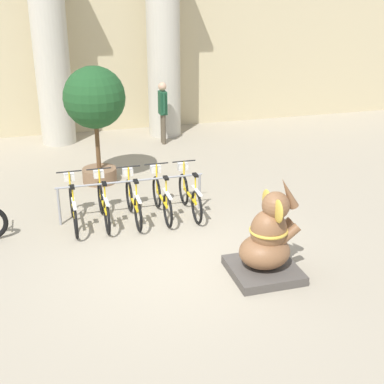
{
  "coord_description": "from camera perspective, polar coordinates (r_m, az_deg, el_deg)",
  "views": [
    {
      "loc": [
        -1.97,
        -7.67,
        4.43
      ],
      "look_at": [
        0.37,
        0.49,
        1.0
      ],
      "focal_mm": 50.0,
      "sensor_mm": 36.0,
      "label": 1
    }
  ],
  "objects": [
    {
      "name": "bicycle_0",
      "position": [
        10.33,
        -12.59,
        -1.53
      ],
      "size": [
        0.48,
        1.62,
        0.97
      ],
      "color": "black",
      "rests_on": "ground_plane"
    },
    {
      "name": "bicycle_1",
      "position": [
        10.38,
        -9.45,
        -1.19
      ],
      "size": [
        0.48,
        1.62,
        0.97
      ],
      "color": "black",
      "rests_on": "ground_plane"
    },
    {
      "name": "building_facade",
      "position": [
        16.45,
        -9.46,
        16.75
      ],
      "size": [
        20.0,
        0.2,
        6.0
      ],
      "color": "#C6B78E",
      "rests_on": "ground_plane"
    },
    {
      "name": "bicycle_3",
      "position": [
        10.53,
        -3.27,
        -0.56
      ],
      "size": [
        0.48,
        1.62,
        0.97
      ],
      "color": "black",
      "rests_on": "ground_plane"
    },
    {
      "name": "bicycle_4",
      "position": [
        10.66,
        -0.28,
        -0.23
      ],
      "size": [
        0.48,
        1.62,
        0.97
      ],
      "color": "black",
      "rests_on": "ground_plane"
    },
    {
      "name": "column_right",
      "position": [
        15.78,
        -3.07,
        15.41
      ],
      "size": [
        1.19,
        1.19,
        5.16
      ],
      "color": "#BCB7A8",
      "rests_on": "ground_plane"
    },
    {
      "name": "column_left",
      "position": [
        15.38,
        -14.84,
        14.57
      ],
      "size": [
        1.19,
        1.19,
        5.16
      ],
      "color": "#BCB7A8",
      "rests_on": "ground_plane"
    },
    {
      "name": "bike_rack",
      "position": [
        10.48,
        -6.5,
        0.31
      ],
      "size": [
        2.88,
        0.05,
        0.77
      ],
      "color": "gray",
      "rests_on": "ground_plane"
    },
    {
      "name": "potted_tree",
      "position": [
        12.08,
        -10.33,
        9.27
      ],
      "size": [
        1.37,
        1.37,
        2.66
      ],
      "color": "brown",
      "rests_on": "ground_plane"
    },
    {
      "name": "bicycle_2",
      "position": [
        10.41,
        -6.31,
        -0.94
      ],
      "size": [
        0.48,
        1.62,
        0.97
      ],
      "color": "black",
      "rests_on": "ground_plane"
    },
    {
      "name": "person_pedestrian",
      "position": [
        15.09,
        -3.14,
        9.03
      ],
      "size": [
        0.23,
        0.47,
        1.74
      ],
      "color": "brown",
      "rests_on": "ground_plane"
    },
    {
      "name": "ground_plane",
      "position": [
        9.08,
        -1.4,
        -7.21
      ],
      "size": [
        60.0,
        60.0,
        0.0
      ],
      "primitive_type": "plane",
      "color": "#9E937F"
    },
    {
      "name": "elephant_statue",
      "position": [
        8.49,
        8.05,
        -5.39
      ],
      "size": [
        1.06,
        1.06,
        1.64
      ],
      "color": "#4C4742",
      "rests_on": "ground_plane"
    }
  ]
}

